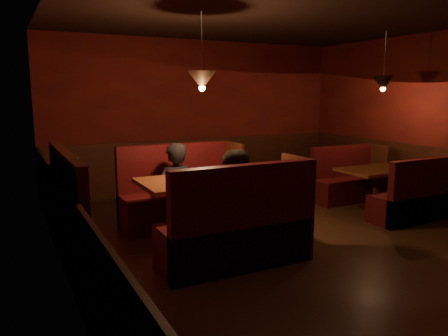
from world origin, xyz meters
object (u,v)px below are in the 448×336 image
main_bench_near (239,234)px  second_table (377,179)px  main_bench_far (180,199)px  main_table (204,193)px  diner_b (239,190)px  diner_a (174,175)px  second_bench_near (415,201)px  second_bench_far (346,183)px

main_bench_near → second_table: size_ratio=1.40×
main_bench_far → second_table: size_ratio=1.40×
main_table → second_table: bearing=2.7°
second_table → diner_b: bearing=-165.2°
diner_a → second_bench_near: bearing=146.4°
main_bench_near → diner_a: diner_a is taller
main_bench_far → main_bench_near: same height
main_bench_far → main_bench_near: bearing=-90.0°
second_table → diner_a: bearing=171.7°
main_table → main_bench_far: main_bench_far is taller
second_table → second_bench_far: second_bench_far is taller
main_bench_near → second_bench_near: (3.18, 0.31, -0.07)m
main_bench_near → second_bench_far: main_bench_near is taller
main_bench_far → diner_b: 1.60m
main_table → second_bench_far: 3.33m
second_bench_near → diner_a: bearing=160.1°
main_bench_near → second_bench_far: 3.64m
diner_a → diner_b: (0.30, -1.28, 0.02)m
diner_b → second_bench_near: bearing=-17.3°
diner_a → diner_b: size_ratio=0.98×
main_bench_near → diner_a: bearing=96.4°
main_table → main_bench_near: main_bench_near is taller
second_bench_near → diner_a: (-3.35, 1.21, 0.48)m
main_bench_near → diner_b: diner_b is taller
main_bench_near → diner_a: 1.59m
main_bench_far → diner_b: size_ratio=1.06×
second_table → diner_a: diner_a is taller
main_bench_far → second_bench_far: main_bench_far is taller
second_table → second_bench_far: (0.03, 0.73, -0.20)m
main_bench_far → main_bench_near: 1.77m
second_table → second_bench_near: 0.76m
main_table → second_bench_far: bearing=15.4°
second_bench_far → second_bench_near: (0.00, -1.46, 0.00)m
second_bench_far → main_table: bearing=-164.6°
second_bench_near → diner_b: size_ratio=0.83×
diner_b → main_table: bearing=83.9°
second_table → main_table: bearing=-177.3°
main_table → diner_b: 0.69m
main_table → main_bench_far: (0.02, 0.89, -0.27)m
second_bench_near → main_bench_far: bearing=155.2°
main_table → second_bench_far: size_ratio=1.15×
second_table → diner_b: 3.14m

